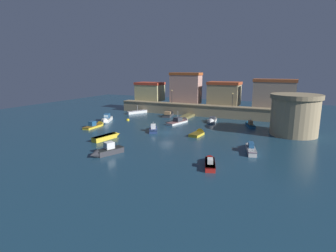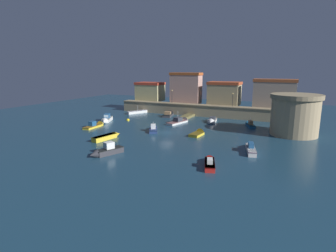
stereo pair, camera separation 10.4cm
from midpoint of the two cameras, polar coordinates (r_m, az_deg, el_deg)
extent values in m
plane|color=#19384C|center=(53.24, -0.33, -1.40)|extent=(118.79, 118.79, 0.00)
cube|color=#9E8966|center=(72.28, 6.91, 3.20)|extent=(46.89, 2.68, 2.74)
cube|color=#817053|center=(72.07, 6.94, 4.37)|extent=(46.89, 2.98, 0.24)
cube|color=tan|center=(82.43, -3.86, 6.97)|extent=(7.61, 5.17, 4.78)
cube|color=#B13926|center=(82.23, -3.89, 8.87)|extent=(7.92, 5.38, 0.70)
cube|color=tan|center=(76.56, 3.68, 7.69)|extent=(8.33, 3.61, 7.72)
cube|color=#A84F23|center=(76.35, 3.72, 10.84)|extent=(8.66, 3.76, 0.70)
cube|color=tan|center=(74.30, 11.60, 6.44)|extent=(8.02, 5.39, 5.39)
cube|color=#AC4526|center=(74.08, 11.70, 8.78)|extent=(8.34, 5.61, 0.70)
cube|color=gray|center=(71.56, 21.29, 6.04)|extent=(9.68, 3.80, 6.33)
cube|color=#984C29|center=(71.33, 21.50, 8.85)|extent=(10.07, 3.95, 0.70)
cylinder|color=#9E8966|center=(56.07, 24.92, 1.73)|extent=(8.48, 8.48, 6.86)
cylinder|color=#867556|center=(55.58, 25.26, 5.62)|extent=(9.16, 9.16, 0.80)
cube|color=brown|center=(68.09, 3.49, 1.81)|extent=(2.10, 8.48, 0.61)
cylinder|color=#453F23|center=(69.70, 4.86, 2.06)|extent=(0.20, 0.20, 0.70)
cylinder|color=#453F23|center=(65.80, 3.57, 1.49)|extent=(0.20, 0.20, 0.70)
cylinder|color=black|center=(74.94, 0.77, 6.08)|extent=(0.12, 0.12, 3.23)
sphere|color=#F9D172|center=(74.77, 0.77, 7.43)|extent=(0.32, 0.32, 0.32)
cylinder|color=black|center=(69.79, 13.28, 5.24)|extent=(0.12, 0.12, 3.04)
sphere|color=#F9D172|center=(69.63, 13.35, 6.61)|extent=(0.32, 0.32, 0.32)
cube|color=#333338|center=(41.02, -12.17, -5.17)|extent=(2.85, 4.32, 0.84)
cone|color=#333338|center=(39.86, -15.33, -5.85)|extent=(1.69, 1.57, 1.36)
cube|color=black|center=(40.91, -12.19, -4.66)|extent=(2.91, 4.40, 0.08)
cube|color=silver|center=(40.74, -12.29, -3.97)|extent=(1.48, 1.60, 0.97)
cube|color=#99B7C6|center=(40.42, -13.08, -4.06)|extent=(0.92, 0.42, 0.58)
cube|color=white|center=(66.20, -12.65, 1.34)|extent=(3.48, 5.06, 0.84)
cone|color=white|center=(63.29, -13.26, 0.83)|extent=(1.95, 1.87, 1.52)
cube|color=#898452|center=(66.13, -12.66, 1.67)|extent=(3.55, 5.16, 0.08)
cube|color=navy|center=(65.96, -12.70, 2.11)|extent=(1.82, 2.16, 0.99)
cube|color=#99B7C6|center=(65.07, -12.88, 2.02)|extent=(0.97, 0.49, 0.59)
cube|color=red|center=(35.42, 8.70, -7.98)|extent=(2.46, 4.40, 0.66)
cone|color=red|center=(37.93, 8.61, -6.61)|extent=(1.47, 1.48, 1.16)
cube|color=#660B09|center=(35.32, 8.71, -7.53)|extent=(2.51, 4.49, 0.08)
cube|color=silver|center=(34.88, 8.74, -7.22)|extent=(1.03, 1.33, 0.58)
cube|color=#99B7C6|center=(35.43, 8.72, -6.86)|extent=(0.62, 0.25, 0.35)
cube|color=navy|center=(54.18, -3.15, -0.87)|extent=(3.13, 4.17, 0.58)
cone|color=navy|center=(56.57, -3.11, -0.31)|extent=(1.77, 1.63, 1.43)
cube|color=black|center=(54.13, -3.15, -0.61)|extent=(3.19, 4.25, 0.08)
cube|color=silver|center=(53.97, -3.16, -0.09)|extent=(1.30, 1.33, 0.95)
cylinder|color=#B2B2B7|center=(53.79, -3.16, 0.13)|extent=(0.08, 0.08, 1.43)
cube|color=gold|center=(49.12, -13.18, -2.38)|extent=(2.04, 4.98, 0.82)
cone|color=gold|center=(51.14, -10.65, -1.70)|extent=(1.40, 1.54, 1.19)
cube|color=olive|center=(49.03, -13.20, -1.96)|extent=(2.08, 5.08, 0.08)
cube|color=gold|center=(59.78, -15.45, -0.12)|extent=(1.86, 5.09, 0.46)
cone|color=gold|center=(62.26, -13.70, 0.45)|extent=(1.58, 1.48, 1.50)
cube|color=brown|center=(59.75, -15.46, 0.06)|extent=(1.89, 5.20, 0.08)
cube|color=navy|center=(59.47, -15.62, 0.51)|extent=(1.11, 1.46, 0.96)
cube|color=silver|center=(76.33, -6.56, 2.93)|extent=(3.83, 5.91, 0.79)
cone|color=silver|center=(78.26, -4.28, 3.20)|extent=(1.70, 1.79, 1.20)
cube|color=#57506A|center=(76.28, -6.56, 3.20)|extent=(3.91, 6.03, 0.08)
cylinder|color=#B2B2B7|center=(76.27, -6.45, 3.78)|extent=(0.08, 0.08, 1.43)
cube|color=silver|center=(61.96, 1.89, 0.75)|extent=(3.07, 6.21, 0.49)
cone|color=silver|center=(64.87, 3.80, 1.24)|extent=(1.95, 1.74, 1.67)
cube|color=#7D5250|center=(61.92, 1.89, 0.94)|extent=(3.13, 6.34, 0.08)
cube|color=#333842|center=(62.01, 2.02, 1.42)|extent=(1.70, 1.99, 0.92)
cylinder|color=#B2B2B7|center=(61.85, 2.01, 2.08)|extent=(0.08, 0.08, 2.37)
cube|color=gold|center=(50.99, 5.93, -1.77)|extent=(2.07, 3.49, 0.51)
cone|color=gold|center=(52.84, 6.89, -1.30)|extent=(1.75, 1.09, 1.67)
cube|color=brown|center=(50.94, 5.94, -1.54)|extent=(2.11, 3.56, 0.08)
cube|color=silver|center=(42.71, 16.89, -4.81)|extent=(2.35, 5.15, 0.74)
cone|color=silver|center=(45.74, 16.51, -3.68)|extent=(1.40, 1.62, 1.09)
cube|color=#784B66|center=(42.62, 16.92, -4.38)|extent=(2.39, 5.25, 0.08)
cube|color=navy|center=(42.80, 16.91, -3.77)|extent=(1.14, 1.80, 0.69)
cube|color=#99B7C6|center=(43.59, 16.81, -3.44)|extent=(0.68, 0.23, 0.42)
cube|color=silver|center=(64.62, 9.19, 1.15)|extent=(2.25, 4.41, 0.67)
cone|color=silver|center=(62.04, 8.86, 0.71)|extent=(1.73, 1.40, 1.57)
cube|color=brown|center=(64.56, 9.20, 1.41)|extent=(2.30, 4.50, 0.08)
cube|color=#333842|center=(64.64, 9.22, 1.69)|extent=(1.43, 1.69, 0.53)
cube|color=#195689|center=(61.31, 16.82, 0.11)|extent=(2.71, 4.24, 0.50)
cone|color=#195689|center=(63.74, 16.27, 0.59)|extent=(1.53, 1.51, 1.18)
cube|color=#0B2E3C|center=(61.26, 16.83, 0.30)|extent=(2.76, 4.33, 0.08)
cube|color=olive|center=(61.28, 16.83, 0.73)|extent=(1.22, 1.63, 0.80)
cube|color=#99B7C6|center=(61.98, 16.67, 0.90)|extent=(0.61, 0.30, 0.48)
cylinder|color=#B2B2B7|center=(61.49, 16.79, 1.05)|extent=(0.08, 0.08, 1.40)
cube|color=#333338|center=(71.21, 0.01, 2.30)|extent=(2.81, 5.10, 0.65)
cone|color=#333338|center=(74.13, 0.55, 2.69)|extent=(2.00, 1.69, 1.76)
cube|color=black|center=(71.16, 0.01, 2.52)|extent=(2.87, 5.20, 0.08)
cube|color=olive|center=(70.44, -0.11, 2.76)|extent=(1.76, 1.73, 0.72)
sphere|color=yellow|center=(66.48, -8.45, 1.18)|extent=(0.79, 0.79, 0.79)
camera|label=1|loc=(0.05, -90.06, -0.01)|focal=29.14mm
camera|label=2|loc=(0.05, 89.94, 0.01)|focal=29.14mm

